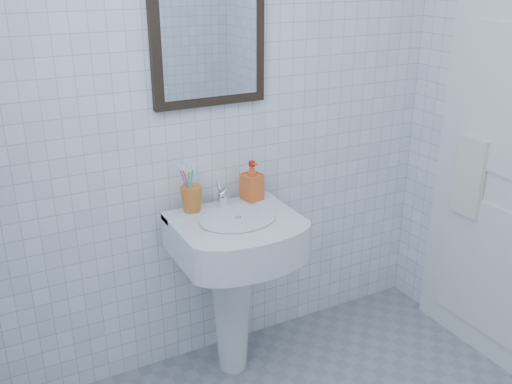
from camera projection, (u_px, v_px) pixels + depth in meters
wall_back at (224, 100)px, 2.48m from camera, size 2.20×0.02×2.50m
washbasin at (233, 268)px, 2.53m from camera, size 0.53×0.39×0.81m
faucet at (223, 197)px, 2.49m from camera, size 0.05×0.11×0.12m
toothbrush_cup at (192, 199)px, 2.45m from camera, size 0.10×0.10×0.11m
soap_dispenser at (252, 181)px, 2.56m from camera, size 0.10×0.10×0.18m
wall_mirror at (209, 30)px, 2.32m from camera, size 0.50×0.04×0.62m
bathroom_door at (511, 160)px, 2.50m from camera, size 0.04×0.80×2.00m
towel_ring at (478, 140)px, 2.62m from camera, size 0.01×0.18×0.18m
hand_towel at (469, 177)px, 2.68m from camera, size 0.03×0.16×0.38m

